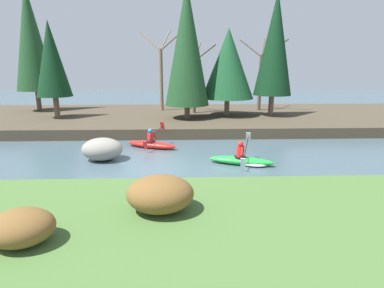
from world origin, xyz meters
name	(u,v)px	position (x,y,z in m)	size (l,w,h in m)	color
ground_plane	(167,167)	(0.00, 0.00, 0.00)	(90.00, 90.00, 0.00)	#425660
riverbank_near	(154,237)	(0.00, -5.86, 0.41)	(44.00, 5.02, 0.82)	#476B33
riverbank_far	(173,118)	(0.00, 10.71, 0.31)	(44.00, 11.82, 0.62)	#473D2D
conifer_tree_far_left	(31,38)	(-10.83, 12.85, 6.18)	(2.87, 2.87, 9.56)	brown
conifer_tree_left	(51,59)	(-7.96, 9.20, 4.51)	(2.29, 2.29, 6.38)	brown
conifer_tree_mid_left	(187,45)	(1.02, 8.64, 5.40)	(2.94, 2.94, 8.67)	brown
conifer_tree_centre	(228,64)	(3.92, 9.84, 4.22)	(3.68, 3.68, 6.01)	#7A664C
conifer_tree_mid_right	(275,45)	(7.07, 9.61, 5.51)	(2.63, 2.63, 8.35)	brown
bare_tree_upstream	(161,72)	(-0.92, 12.70, 3.63)	(3.52, 3.48, 6.38)	#7A664C
bare_tree_mid_upstream	(194,80)	(1.61, 11.22, 3.10)	(2.93, 2.90, 5.27)	brown
bare_tree_mid_downstream	(261,76)	(6.96, 12.53, 3.34)	(3.20, 3.16, 5.77)	brown
shrub_clump_third	(21,227)	(-2.32, -6.67, 1.15)	(1.21, 1.01, 0.66)	brown
shrub_clump_far_end	(160,194)	(0.14, -5.44, 1.23)	(1.51, 1.26, 0.82)	brown
kayaker_lead	(244,160)	(3.24, 0.24, 0.20)	(2.76, 2.03, 1.20)	green
kayaker_middle	(152,144)	(-0.89, 3.11, 0.22)	(2.73, 1.98, 1.20)	red
boulder_midstream	(102,149)	(-2.86, 1.12, 0.50)	(1.77, 1.39, 1.00)	gray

